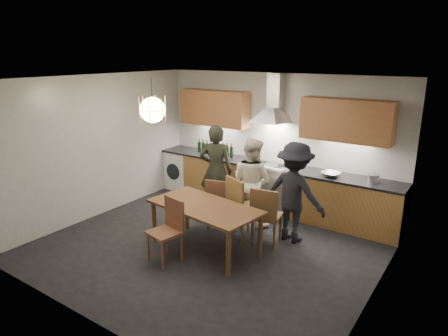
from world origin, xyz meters
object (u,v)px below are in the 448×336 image
Objects in this scene: chair_back_left at (218,200)px; wine_bottles at (215,148)px; person_right at (294,192)px; stock_pot at (374,179)px; person_left at (216,170)px; dining_table at (205,211)px; chair_front at (169,226)px; mixing_bowl at (331,174)px; person_mid at (252,181)px.

chair_back_left is 1.76m from wine_bottles.
person_right is 1.38m from stock_pot.
wine_bottles is at bearing -16.90° from person_right.
person_right is (1.67, -0.19, -0.04)m from person_left.
chair_front is at bearing -107.57° from dining_table.
wine_bottles is (-1.02, 1.33, 0.52)m from chair_back_left.
person_right is 0.94m from mixing_bowl.
chair_front reaches higher than dining_table.
person_right is (0.91, -0.20, 0.04)m from person_mid.
chair_back_left is at bearing 21.99° from person_right.
person_mid is 8.53× the size of stock_pot.
person_left is at bearing -163.38° from stock_pot.
person_mid is 4.83× the size of mixing_bowl.
person_mid is at bearing -30.21° from wine_bottles.
mixing_bowl is (1.17, 0.69, 0.16)m from person_mid.
chair_front is 0.55× the size of person_left.
chair_front is at bearing 59.77° from person_right.
wine_bottles is at bearing 179.81° from stock_pot.
person_left is at bearing -66.55° from chair_back_left.
person_mid reaches higher than chair_back_left.
dining_table is 2.85m from stock_pot.
wine_bottles is at bearing 123.41° from chair_front.
wine_bottles is at bearing 129.47° from dining_table.
person_mid is at bearing 91.76° from chair_front.
person_mid is at bearing -157.27° from stock_pot.
mixing_bowl is (1.49, 2.52, 0.40)m from chair_front.
stock_pot is (2.21, 1.32, 0.44)m from chair_back_left.
person_mid reaches higher than dining_table.
person_left is 1.92× the size of wine_bottles.
chair_back_left reaches higher than dining_table.
stock_pot is at bearing 7.27° from mixing_bowl.
person_left is 2.06m from mixing_bowl.
dining_table is 2.06× the size of wine_bottles.
dining_table is 0.81m from chair_back_left.
chair_back_left is 2.81× the size of mixing_bowl.
wine_bottles reaches higher than mixing_bowl.
chair_front is 1.90m from person_left.
wine_bottles is (-0.59, 0.80, 0.19)m from person_left.
mixing_bowl is 0.36× the size of wine_bottles.
person_mid is 0.93m from person_right.
mixing_bowl is (1.51, 1.23, 0.42)m from chair_back_left.
mixing_bowl is at bearing -156.25° from chair_back_left.
wine_bottles is (-2.27, 0.99, 0.23)m from person_right.
dining_table is 1.47m from person_right.
mixing_bowl is (0.27, 0.89, 0.12)m from person_right.
person_right is 2.49m from wine_bottles.
mixing_bowl is at bearing 65.55° from dining_table.
wine_bottles is at bearing -74.91° from person_left.
person_right reaches higher than person_mid.
chair_front is 1.05× the size of wine_bottles.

